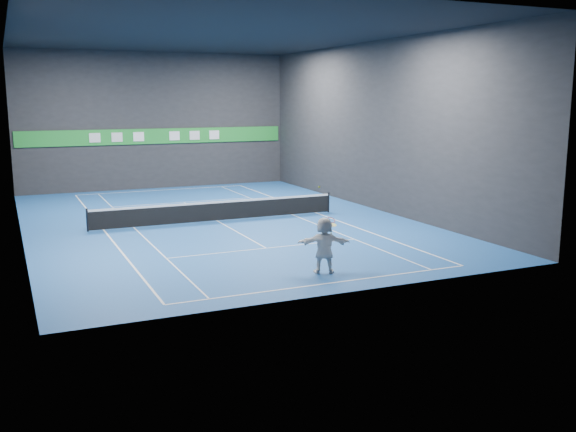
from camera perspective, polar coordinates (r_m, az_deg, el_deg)
name	(u,v)px	position (r m, az deg, el deg)	size (l,w,h in m)	color
ground	(218,221)	(31.98, -6.28, -0.45)	(26.00, 26.00, 0.00)	#1B4F99
ceiling	(214,34)	(31.55, -6.62, 15.81)	(26.00, 26.00, 0.00)	black
wall_back	(156,121)	(44.00, -11.67, 8.27)	(18.00, 0.10, 9.00)	#252528
wall_front	(348,149)	(19.49, 5.37, 5.95)	(18.00, 0.10, 9.00)	#252528
wall_left	(14,134)	(29.96, -23.18, 6.72)	(0.10, 26.00, 9.00)	#252528
wall_right	(375,126)	(35.24, 7.77, 7.89)	(0.10, 26.00, 9.00)	#252528
baseline_near	(329,283)	(21.27, 3.68, -5.99)	(10.98, 0.08, 0.01)	white
baseline_far	(162,190)	(43.31, -11.13, 2.28)	(10.98, 0.08, 0.01)	white
sideline_doubles_left	(104,230)	(30.79, -16.05, -1.22)	(0.08, 23.78, 0.01)	white
sideline_doubles_right	(316,213)	(34.03, 2.55, 0.27)	(0.08, 23.78, 0.01)	white
sideline_singles_left	(134,228)	(31.00, -13.53, -1.02)	(0.06, 23.78, 0.01)	white
sideline_singles_right	(293,215)	(33.44, 0.44, 0.09)	(0.06, 23.78, 0.01)	white
service_line_near	(266,248)	(26.09, -1.94, -2.88)	(8.23, 0.06, 0.01)	white
service_line_far	(184,202)	(38.03, -9.25, 1.22)	(8.23, 0.06, 0.01)	white
center_service_line	(218,221)	(31.98, -6.28, -0.45)	(0.06, 12.80, 0.01)	white
player	(324,245)	(22.27, 3.24, -2.60)	(1.84, 0.59, 1.98)	white
tennis_ball	(319,187)	(21.76, 2.79, 2.59)	(0.07, 0.07, 0.07)	#D3EC27
tennis_net	(217,210)	(31.88, -6.30, 0.50)	(12.50, 0.10, 1.07)	black
sponsor_banner	(157,136)	(43.98, -11.60, 6.96)	(17.64, 0.11, 1.00)	#1F8F2F
tennis_racket	(331,223)	(22.29, 3.86, -0.59)	(0.45, 0.37, 0.79)	#B3131D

